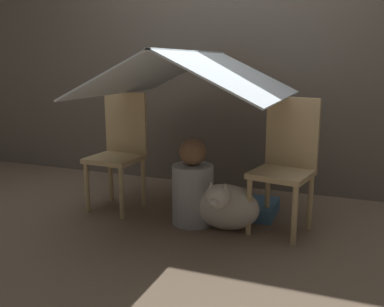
{
  "coord_description": "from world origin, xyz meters",
  "views": [
    {
      "loc": [
        1.06,
        -2.66,
        1.13
      ],
      "look_at": [
        0.0,
        0.09,
        0.49
      ],
      "focal_mm": 40.0,
      "sensor_mm": 36.0,
      "label": 1
    }
  ],
  "objects_px": {
    "dog": "(225,206)",
    "chair_right": "(286,161)",
    "chair_left": "(120,147)",
    "person_front": "(193,188)"
  },
  "relations": [
    {
      "from": "dog",
      "to": "chair_right",
      "type": "bearing_deg",
      "value": 25.27
    },
    {
      "from": "chair_left",
      "to": "dog",
      "type": "bearing_deg",
      "value": -7.74
    },
    {
      "from": "chair_left",
      "to": "person_front",
      "type": "distance_m",
      "value": 0.7
    },
    {
      "from": "chair_right",
      "to": "person_front",
      "type": "relative_size",
      "value": 1.47
    },
    {
      "from": "chair_right",
      "to": "dog",
      "type": "relative_size",
      "value": 1.92
    },
    {
      "from": "chair_right",
      "to": "dog",
      "type": "bearing_deg",
      "value": -143.11
    },
    {
      "from": "chair_right",
      "to": "chair_left",
      "type": "bearing_deg",
      "value": -168.44
    },
    {
      "from": "person_front",
      "to": "dog",
      "type": "bearing_deg",
      "value": -10.15
    },
    {
      "from": "chair_left",
      "to": "dog",
      "type": "distance_m",
      "value": 0.97
    },
    {
      "from": "person_front",
      "to": "dog",
      "type": "height_order",
      "value": "person_front"
    }
  ]
}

